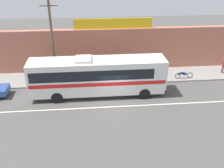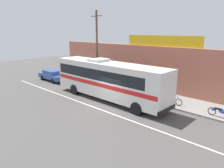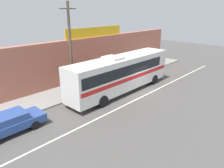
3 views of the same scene
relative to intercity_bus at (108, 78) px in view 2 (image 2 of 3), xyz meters
The scene contains 12 objects.
ground_plane 2.92m from the intercity_bus, 46.87° to the right, with size 70.00×70.00×0.00m, color #4F4C49.
sidewalk_slab 4.43m from the intercity_bus, 69.01° to the left, with size 30.00×3.60×0.14m, color gray.
storefront_facade 6.02m from the intercity_bus, 76.37° to the left, with size 30.00×0.70×4.80m, color #B26651.
storefront_billboard 7.01m from the intercity_bus, 70.46° to the left, with size 8.45×0.12×1.10m, color gold.
road_center_stripe 3.41m from the intercity_bus, 58.51° to the right, with size 30.00×0.14×0.01m, color silver.
intercity_bus is the anchor object (origin of this frame).
parked_car 10.71m from the intercity_bus, behind, with size 4.48×1.87×1.37m.
utility_pole 5.25m from the intercity_bus, 148.97° to the left, with size 1.60×0.22×8.35m.
motorcycle_orange 6.08m from the intercity_bus, 27.21° to the left, with size 1.88×0.56×0.94m.
motorcycle_black 9.74m from the intercity_bus, 14.95° to the left, with size 1.94×0.56×0.94m.
pedestrian_near_shop 4.92m from the intercity_bus, 118.02° to the left, with size 0.30×0.48×1.71m.
pedestrian_by_curb 4.46m from the intercity_bus, 133.26° to the left, with size 0.30×0.48×1.59m.
Camera 2 is at (12.00, -12.04, 6.39)m, focal length 33.66 mm.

